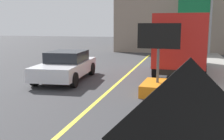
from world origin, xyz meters
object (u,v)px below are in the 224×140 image
at_px(arrow_board_trailer, 157,82).
at_px(traffic_cone_mid_lane, 159,104).
at_px(box_truck, 181,42).
at_px(highway_guide_sign, 201,16).
at_px(pickup_car, 66,66).

xyz_separation_m(arrow_board_trailer, traffic_cone_mid_lane, (0.27, -2.52, -0.14)).
distance_m(box_truck, highway_guide_sign, 8.99).
xyz_separation_m(box_truck, pickup_car, (-5.31, -3.46, -1.03)).
bearing_deg(highway_guide_sign, box_truck, -100.03).
distance_m(box_truck, traffic_cone_mid_lane, 7.73).
height_order(arrow_board_trailer, box_truck, box_truck).
bearing_deg(traffic_cone_mid_lane, arrow_board_trailer, 96.09).
bearing_deg(arrow_board_trailer, pickup_car, 160.48).
bearing_deg(highway_guide_sign, pickup_car, -119.41).
xyz_separation_m(highway_guide_sign, traffic_cone_mid_lane, (-2.05, -16.28, -3.08)).
bearing_deg(box_truck, highway_guide_sign, 79.97).
relative_size(highway_guide_sign, traffic_cone_mid_lane, 7.13).
xyz_separation_m(arrow_board_trailer, pickup_car, (-4.53, 1.61, 0.21)).
distance_m(box_truck, pickup_car, 6.43).
bearing_deg(highway_guide_sign, traffic_cone_mid_lane, -97.19).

